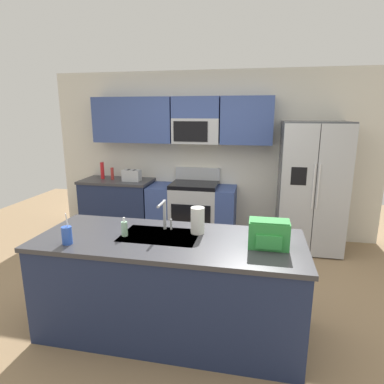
% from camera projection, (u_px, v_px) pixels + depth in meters
% --- Properties ---
extents(ground_plane, '(9.00, 9.00, 0.00)m').
position_uv_depth(ground_plane, '(180.00, 299.00, 3.54)').
color(ground_plane, '#997A56').
rests_on(ground_plane, ground).
extents(kitchen_wall_unit, '(5.20, 0.43, 2.60)m').
position_uv_depth(kitchen_wall_unit, '(201.00, 144.00, 5.21)').
color(kitchen_wall_unit, silver).
rests_on(kitchen_wall_unit, ground).
extents(back_counter, '(1.14, 0.63, 0.90)m').
position_uv_depth(back_counter, '(118.00, 206.00, 5.44)').
color(back_counter, '#1E2A4D').
rests_on(back_counter, ground).
extents(range_oven, '(1.36, 0.61, 1.10)m').
position_uv_depth(range_oven, '(192.00, 211.00, 5.20)').
color(range_oven, '#B7BABF').
rests_on(range_oven, ground).
extents(refrigerator, '(0.90, 0.76, 1.85)m').
position_uv_depth(refrigerator, '(311.00, 187.00, 4.67)').
color(refrigerator, '#4C4F54').
rests_on(refrigerator, ground).
extents(island_counter, '(2.32, 0.92, 0.90)m').
position_uv_depth(island_counter, '(170.00, 285.00, 2.95)').
color(island_counter, '#1E2A4D').
rests_on(island_counter, ground).
extents(toaster, '(0.28, 0.16, 0.18)m').
position_uv_depth(toaster, '(132.00, 175.00, 5.21)').
color(toaster, '#B7BABF').
rests_on(toaster, back_counter).
extents(pepper_mill, '(0.05, 0.05, 0.20)m').
position_uv_depth(pepper_mill, '(112.00, 174.00, 5.32)').
color(pepper_mill, '#B2332D').
rests_on(pepper_mill, back_counter).
extents(bottle_red, '(0.06, 0.06, 0.27)m').
position_uv_depth(bottle_red, '(102.00, 171.00, 5.38)').
color(bottle_red, red).
rests_on(bottle_red, back_counter).
extents(sink_faucet, '(0.08, 0.21, 0.28)m').
position_uv_depth(sink_faucet, '(164.00, 213.00, 3.00)').
color(sink_faucet, '#B7BABF').
rests_on(sink_faucet, island_counter).
extents(drink_cup_blue, '(0.08, 0.08, 0.27)m').
position_uv_depth(drink_cup_blue, '(67.00, 235.00, 2.70)').
color(drink_cup_blue, blue).
rests_on(drink_cup_blue, island_counter).
extents(soap_dispenser, '(0.06, 0.06, 0.17)m').
position_uv_depth(soap_dispenser, '(124.00, 228.00, 2.88)').
color(soap_dispenser, '#A5D8B2').
rests_on(soap_dispenser, island_counter).
extents(paper_towel_roll, '(0.12, 0.12, 0.24)m').
position_uv_depth(paper_towel_roll, '(198.00, 220.00, 2.94)').
color(paper_towel_roll, white).
rests_on(paper_towel_roll, island_counter).
extents(backpack, '(0.32, 0.22, 0.23)m').
position_uv_depth(backpack, '(269.00, 233.00, 2.63)').
color(backpack, green).
rests_on(backpack, island_counter).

